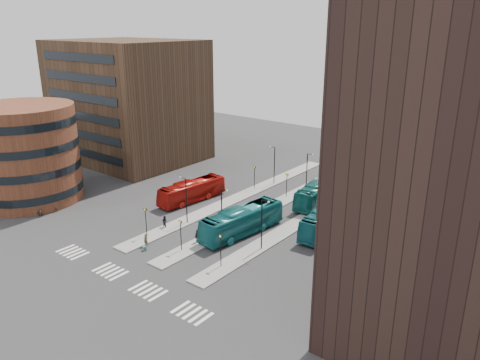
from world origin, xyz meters
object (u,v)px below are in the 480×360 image
Objects in this scene: commuter_a at (165,222)px; bicycle_far at (52,208)px; bicycle_near at (38,213)px; commuter_c at (231,237)px; suitcase at (144,248)px; traveller at (146,240)px; commuter_b at (197,236)px; teal_bus_a at (242,221)px; teal_bus_c at (329,219)px; red_bus at (192,191)px; bicycle_mid at (40,212)px; teal_bus_b at (320,192)px; teal_bus_d at (395,172)px.

bicycle_far is at bearing 19.28° from commuter_a.
commuter_c is at bearing -54.19° from bicycle_near.
bicycle_near is at bearing -157.89° from suitcase.
commuter_b is at bearing 36.46° from traveller.
suitcase is 12.29m from teal_bus_a.
commuter_c reaches higher than bicycle_far.
commuter_a is at bearing -148.60° from teal_bus_c.
suitcase is at bearing -14.98° from commuter_c.
red_bus is 15.32m from traveller.
bicycle_mid is (-25.15, -12.59, -1.22)m from teal_bus_a.
teal_bus_c is (5.69, -7.89, 0.00)m from teal_bus_b.
commuter_c is (13.39, -7.30, -0.70)m from red_bus.
bicycle_near is at bearing -153.01° from teal_bus_c.
teal_bus_a is at bearing -103.88° from teal_bus_b.
teal_bus_d is (-0.79, 24.30, -0.09)m from teal_bus_c.
commuter_c is at bearing -100.44° from teal_bus_b.
commuter_c is (-7.36, -10.45, -0.82)m from teal_bus_c.
commuter_b reaches higher than bicycle_near.
red_bus is at bearing -175.88° from teal_bus_c.
commuter_b reaches higher than commuter_c.
teal_bus_a is 1.08× the size of teal_bus_d.
red_bus is 19.57m from bicycle_far.
teal_bus_b is 18.43m from commuter_c.
commuter_a is 0.92× the size of commuter_b.
teal_bus_d is 53.47m from bicycle_far.
teal_bus_c is 20.81m from commuter_a.
traveller is at bearing 112.35° from commuter_a.
commuter_c is (3.15, 2.40, -0.03)m from commuter_b.
commuter_a is at bearing 69.64° from commuter_b.
bicycle_far reaches higher than bicycle_near.
teal_bus_c is at bearing -145.12° from commuter_a.
commuter_a is (-2.83, 5.84, 0.55)m from suitcase.
teal_bus_b is 7.39× the size of bicycle_mid.
suitcase is 10.11m from commuter_c.
bicycle_near is (-12.42, -17.17, -1.12)m from red_bus.
teal_bus_b reaches higher than commuter_b.
commuter_a is at bearing -60.85° from red_bus.
commuter_b is 1.04× the size of commuter_c.
bicycle_far is (-16.33, -6.04, -0.35)m from commuter_a.
teal_bus_c is (14.01, 18.03, 1.41)m from suitcase.
commuter_a is 0.96× the size of commuter_c.
bicycle_mid is (-33.17, -20.00, -1.18)m from teal_bus_c.
commuter_b reaches higher than bicycle_mid.
commuter_b is at bearing -37.69° from red_bus.
commuter_a is 1.00× the size of bicycle_mid.
bicycle_mid is (-25.81, -9.55, -0.36)m from commuter_c.
bicycle_near is 2.08m from bicycle_far.
teal_bus_a is at bearing 46.01° from traveller.
red_bus is at bearing 129.66° from suitcase.
teal_bus_a is 7.26× the size of commuter_c.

